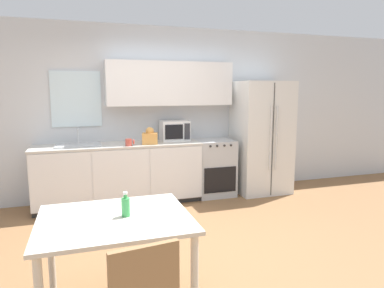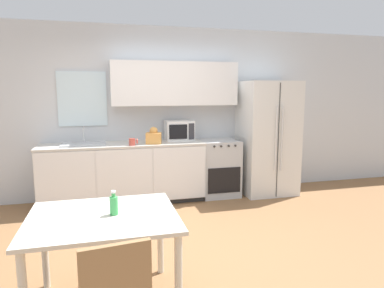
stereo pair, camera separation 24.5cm
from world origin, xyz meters
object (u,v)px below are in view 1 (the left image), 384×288
object	(u,v)px
microwave	(175,131)
coffee_mug	(129,142)
oven_range	(213,167)
drink_bottle	(126,206)
refrigerator	(261,137)
dining_table	(115,230)

from	to	relation	value
microwave	coffee_mug	distance (m)	0.85
oven_range	coffee_mug	distance (m)	1.50
microwave	drink_bottle	xyz separation A→B (m)	(-1.11, -2.70, -0.24)
refrigerator	microwave	size ratio (longest dim) A/B	4.21
refrigerator	drink_bottle	size ratio (longest dim) A/B	9.74
microwave	coffee_mug	size ratio (longest dim) A/B	3.46
refrigerator	coffee_mug	bearing A→B (deg)	-175.36
oven_range	coffee_mug	bearing A→B (deg)	-170.09
coffee_mug	dining_table	xyz separation A→B (m)	(-0.43, -2.35, -0.32)
refrigerator	dining_table	size ratio (longest dim) A/B	1.65
microwave	dining_table	xyz separation A→B (m)	(-1.19, -2.70, -0.42)
microwave	coffee_mug	xyz separation A→B (m)	(-0.76, -0.35, -0.10)
microwave	coffee_mug	bearing A→B (deg)	-155.69
oven_range	microwave	world-z (taller)	microwave
coffee_mug	drink_bottle	world-z (taller)	coffee_mug
oven_range	coffee_mug	size ratio (longest dim) A/B	7.15
coffee_mug	dining_table	world-z (taller)	coffee_mug
oven_range	refrigerator	size ratio (longest dim) A/B	0.49
oven_range	dining_table	distance (m)	3.17
refrigerator	dining_table	distance (m)	3.68
oven_range	microwave	bearing A→B (deg)	170.69
refrigerator	coffee_mug	distance (m)	2.23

